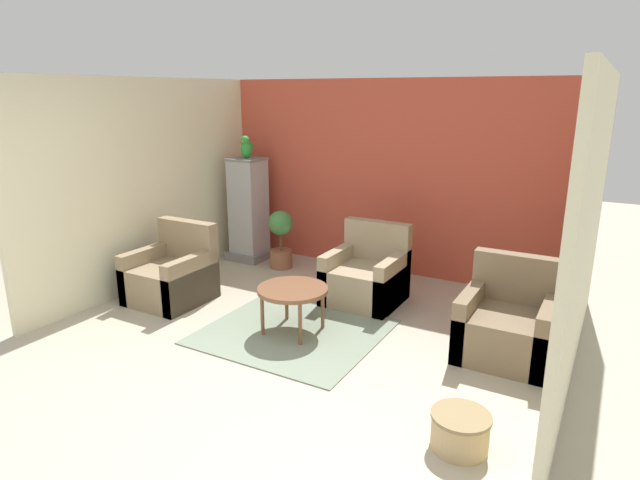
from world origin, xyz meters
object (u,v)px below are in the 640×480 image
Objects in this scene: parrot at (246,148)px; armchair_right at (507,326)px; armchair_middle at (366,277)px; birdcage at (249,211)px; armchair_left at (172,276)px; coffee_table at (293,292)px; potted_plant at (281,235)px; wicker_basket at (460,430)px.

armchair_right is at bearing -17.78° from parrot.
birdcage reaches higher than armchair_middle.
armchair_left is 3.52m from armchair_right.
armchair_middle reaches higher than coffee_table.
birdcage reaches higher than potted_plant.
parrot is (-3.67, 1.18, 1.25)m from armchair_right.
potted_plant is at bearing 140.58° from wicker_basket.
armchair_middle is at bearing 28.72° from armchair_left.
parrot reaches higher than birdcage.
parrot is at bearing 144.18° from wicker_basket.
wicker_basket is at bearing -39.42° from potted_plant.
potted_plant is at bearing 126.98° from coffee_table.
armchair_middle is 2.20m from birdcage.
armchair_left reaches higher than wicker_basket.
wicker_basket is at bearing -89.93° from armchair_right.
wicker_basket is at bearing -15.66° from armchair_left.
coffee_table is at bearing -53.02° from potted_plant.
birdcage is at bearing 144.21° from wicker_basket.
armchair_right is 0.61× the size of birdcage.
birdcage is 1.82× the size of potted_plant.
armchair_middle is 0.61× the size of birdcage.
armchair_left is 2.84× the size of parrot.
armchair_left is at bearing -83.61° from parrot.
armchair_left is at bearing 178.42° from coffee_table.
armchair_left is 1.62m from potted_plant.
parrot is 0.39× the size of potted_plant.
parrot reaches higher than potted_plant.
armchair_right is 1.12× the size of potted_plant.
coffee_table is 0.79× the size of armchair_right.
potted_plant is 4.00m from wicker_basket.
birdcage is at bearing 162.81° from armchair_middle.
parrot is at bearing 168.46° from potted_plant.
armchair_left is at bearing -151.28° from armchair_middle.
potted_plant is at bearing 161.05° from armchair_right.
armchair_right is 2.84× the size of parrot.
birdcage reaches higher than armchair_left.
potted_plant is (0.60, -0.12, -0.23)m from birdcage.
armchair_middle is 2.84× the size of parrot.
birdcage is 0.86m from parrot.
armchair_right is 3.26m from potted_plant.
potted_plant is (0.41, 1.55, 0.17)m from armchair_left.
coffee_table is at bearing -1.58° from armchair_left.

